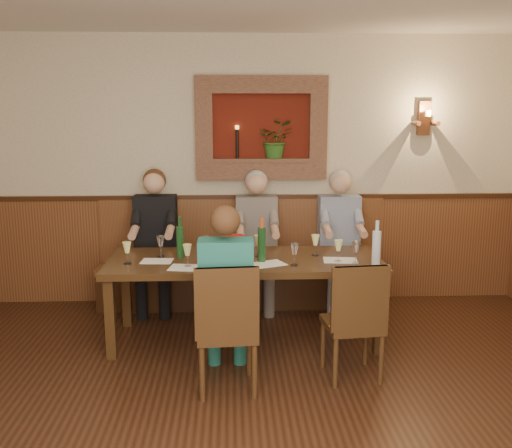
{
  "coord_description": "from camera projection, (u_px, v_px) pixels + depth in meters",
  "views": [
    {
      "loc": [
        -0.12,
        -3.01,
        2.04
      ],
      "look_at": [
        0.1,
        1.9,
        1.05
      ],
      "focal_mm": 40.0,
      "sensor_mm": 36.0,
      "label": 1
    }
  ],
  "objects": [
    {
      "name": "person_bench_left",
      "position": [
        156.0,
        253.0,
        5.83
      ],
      "size": [
        0.43,
        0.53,
        1.45
      ],
      "color": "black",
      "rests_on": "ground"
    },
    {
      "name": "wine_glass_8",
      "position": [
        356.0,
        252.0,
        4.85
      ],
      "size": [
        0.08,
        0.08,
        0.19
      ],
      "primitive_type": null,
      "color": "white",
      "rests_on": "dining_table"
    },
    {
      "name": "wine_bottle_green_b",
      "position": [
        180.0,
        241.0,
        5.04
      ],
      "size": [
        0.07,
        0.07,
        0.36
      ],
      "rotation": [
        0.0,
        0.0,
        0.0
      ],
      "color": "#19471E",
      "rests_on": "dining_table"
    },
    {
      "name": "wine_glass_4",
      "position": [
        233.0,
        252.0,
        4.86
      ],
      "size": [
        0.08,
        0.08,
        0.19
      ],
      "primitive_type": null,
      "color": "#F7FE98",
      "rests_on": "dining_table"
    },
    {
      "name": "chair_near_right",
      "position": [
        352.0,
        343.0,
        4.39
      ],
      "size": [
        0.45,
        0.45,
        0.93
      ],
      "rotation": [
        0.0,
        0.0,
        0.1
      ],
      "color": "#372010",
      "rests_on": "ground"
    },
    {
      "name": "wine_bottle_green_a",
      "position": [
        262.0,
        244.0,
        4.89
      ],
      "size": [
        0.08,
        0.08,
        0.39
      ],
      "rotation": [
        0.0,
        0.0,
        0.24
      ],
      "color": "#19471E",
      "rests_on": "dining_table"
    },
    {
      "name": "wine_glass_3",
      "position": [
        206.0,
        247.0,
        5.05
      ],
      "size": [
        0.08,
        0.08,
        0.19
      ],
      "primitive_type": null,
      "color": "white",
      "rests_on": "dining_table"
    },
    {
      "name": "person_chair_front",
      "position": [
        226.0,
        309.0,
        4.29
      ],
      "size": [
        0.4,
        0.49,
        1.37
      ],
      "color": "#1A585B",
      "rests_on": "ground"
    },
    {
      "name": "spittoon_bucket",
      "position": [
        233.0,
        249.0,
        4.88
      ],
      "size": [
        0.24,
        0.24,
        0.23
      ],
      "primitive_type": "cylinder",
      "rotation": [
        0.0,
        0.0,
        0.22
      ],
      "color": "red",
      "rests_on": "dining_table"
    },
    {
      "name": "wall_niche",
      "position": [
        265.0,
        133.0,
        5.9
      ],
      "size": [
        1.36,
        0.3,
        1.06
      ],
      "color": "#5C180D",
      "rests_on": "ground"
    },
    {
      "name": "person_bench_mid",
      "position": [
        257.0,
        252.0,
        5.88
      ],
      "size": [
        0.42,
        0.52,
        1.43
      ],
      "color": "#5E5755",
      "rests_on": "ground"
    },
    {
      "name": "bench",
      "position": [
        243.0,
        274.0,
        6.03
      ],
      "size": [
        3.0,
        0.45,
        1.11
      ],
      "color": "#381E0F",
      "rests_on": "ground"
    },
    {
      "name": "wine_glass_1",
      "position": [
        161.0,
        246.0,
        5.06
      ],
      "size": [
        0.08,
        0.08,
        0.19
      ],
      "primitive_type": null,
      "color": "white",
      "rests_on": "dining_table"
    },
    {
      "name": "tasting_sheet_c",
      "position": [
        340.0,
        260.0,
        4.96
      ],
      "size": [
        0.31,
        0.24,
        0.0
      ],
      "primitive_type": "cube",
      "rotation": [
        0.0,
        0.0,
        -0.12
      ],
      "color": "white",
      "rests_on": "dining_table"
    },
    {
      "name": "wine_glass_5",
      "position": [
        258.0,
        246.0,
        5.09
      ],
      "size": [
        0.08,
        0.08,
        0.19
      ],
      "primitive_type": null,
      "color": "#F7FE98",
      "rests_on": "dining_table"
    },
    {
      "name": "chair_near_left",
      "position": [
        227.0,
        352.0,
        4.19
      ],
      "size": [
        0.46,
        0.46,
        0.98
      ],
      "rotation": [
        0.0,
        0.0,
        0.07
      ],
      "color": "#372010",
      "rests_on": "ground"
    },
    {
      "name": "person_bench_right",
      "position": [
        340.0,
        251.0,
        5.92
      ],
      "size": [
        0.42,
        0.52,
        1.43
      ],
      "color": "navy",
      "rests_on": "ground"
    },
    {
      "name": "wine_glass_2",
      "position": [
        187.0,
        255.0,
        4.75
      ],
      "size": [
        0.08,
        0.08,
        0.19
      ],
      "primitive_type": null,
      "color": "#F7FE98",
      "rests_on": "dining_table"
    },
    {
      "name": "wall_sconce",
      "position": [
        424.0,
        119.0,
        5.93
      ],
      "size": [
        0.25,
        0.2,
        0.35
      ],
      "color": "#5F2E1B",
      "rests_on": "ground"
    },
    {
      "name": "water_bottle",
      "position": [
        376.0,
        248.0,
        4.74
      ],
      "size": [
        0.09,
        0.09,
        0.39
      ],
      "rotation": [
        0.0,
        0.0,
        0.32
      ],
      "color": "silver",
      "rests_on": "dining_table"
    },
    {
      "name": "tasting_sheet_d",
      "position": [
        187.0,
        268.0,
        4.73
      ],
      "size": [
        0.33,
        0.26,
        0.0
      ],
      "primitive_type": "cube",
      "rotation": [
        0.0,
        0.0,
        -0.15
      ],
      "color": "white",
      "rests_on": "dining_table"
    },
    {
      "name": "wine_glass_9",
      "position": [
        216.0,
        257.0,
        4.7
      ],
      "size": [
        0.08,
        0.08,
        0.19
      ],
      "primitive_type": null,
      "color": "#F7FE98",
      "rests_on": "dining_table"
    },
    {
      "name": "wine_glass_7",
      "position": [
        315.0,
        245.0,
        5.11
      ],
      "size": [
        0.08,
        0.08,
        0.19
      ],
      "primitive_type": null,
      "color": "#F7FE98",
      "rests_on": "dining_table"
    },
    {
      "name": "tasting_sheet_a",
      "position": [
        157.0,
        261.0,
        4.93
      ],
      "size": [
        0.28,
        0.21,
        0.0
      ],
      "primitive_type": "cube",
      "rotation": [
        0.0,
        0.0,
        -0.07
      ],
      "color": "white",
      "rests_on": "dining_table"
    },
    {
      "name": "wainscoting",
      "position": [
        253.0,
        370.0,
        3.24
      ],
      "size": [
        6.02,
        6.02,
        1.15
      ],
      "color": "#5F2E1B",
      "rests_on": "ground"
    },
    {
      "name": "wine_glass_6",
      "position": [
        294.0,
        254.0,
        4.78
      ],
      "size": [
        0.08,
        0.08,
        0.19
      ],
      "primitive_type": null,
      "color": "white",
      "rests_on": "dining_table"
    },
    {
      "name": "wine_glass_10",
      "position": [
        338.0,
        251.0,
        4.9
      ],
      "size": [
        0.08,
        0.08,
        0.19
      ],
      "primitive_type": null,
      "color": "#F7FE98",
      "rests_on": "dining_table"
    },
    {
      "name": "tasting_sheet_b",
      "position": [
        268.0,
        264.0,
        4.84
      ],
      "size": [
        0.34,
        0.3,
        0.0
      ],
      "primitive_type": "cube",
      "rotation": [
        0.0,
        0.0,
        0.41
      ],
      "color": "white",
      "rests_on": "dining_table"
    },
    {
      "name": "wine_glass_0",
      "position": [
        127.0,
        253.0,
        4.83
      ],
      "size": [
        0.08,
        0.08,
        0.19
      ],
      "primitive_type": null,
      "color": "#F7FE98",
      "rests_on": "dining_table"
    },
    {
      "name": "room_shell",
      "position": [
        253.0,
        139.0,
        2.99
      ],
      "size": [
        6.04,
        6.04,
        2.82
      ],
      "color": "#C3B293",
      "rests_on": "ground"
    },
    {
      "name": "dining_table",
      "position": [
        245.0,
        267.0,
        5.04
      ],
      "size": [
        2.4,
        0.9,
        0.75
      ],
      "color": "#372010",
      "rests_on": "ground"
    }
  ]
}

